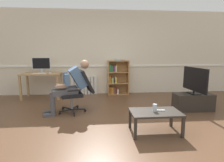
% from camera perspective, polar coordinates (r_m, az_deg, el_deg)
% --- Properties ---
extents(ground_plane, '(18.00, 18.00, 0.00)m').
position_cam_1_polar(ground_plane, '(3.52, -1.26, -13.62)').
color(ground_plane, brown).
extents(back_wall, '(12.00, 0.13, 2.70)m').
position_cam_1_polar(back_wall, '(5.89, -3.02, 9.01)').
color(back_wall, beige).
rests_on(back_wall, ground_plane).
extents(computer_desk, '(1.12, 0.63, 0.76)m').
position_cam_1_polar(computer_desk, '(5.67, -21.70, 1.19)').
color(computer_desk, tan).
rests_on(computer_desk, ground_plane).
extents(imac_monitor, '(0.54, 0.14, 0.46)m').
position_cam_1_polar(imac_monitor, '(5.71, -21.78, 5.11)').
color(imac_monitor, silver).
rests_on(imac_monitor, computer_desk).
extents(keyboard, '(0.37, 0.12, 0.02)m').
position_cam_1_polar(keyboard, '(5.53, -22.26, 2.29)').
color(keyboard, white).
rests_on(keyboard, computer_desk).
extents(computer_mouse, '(0.06, 0.10, 0.03)m').
position_cam_1_polar(computer_mouse, '(5.47, -19.23, 2.45)').
color(computer_mouse, white).
rests_on(computer_mouse, computer_desk).
extents(bookshelf, '(0.68, 0.30, 1.16)m').
position_cam_1_polar(bookshelf, '(5.77, 1.53, 1.08)').
color(bookshelf, '#AD7F4C').
rests_on(bookshelf, ground_plane).
extents(radiator, '(0.83, 0.08, 0.60)m').
position_cam_1_polar(radiator, '(5.89, -8.97, -1.37)').
color(radiator, white).
rests_on(radiator, ground_plane).
extents(office_chair, '(0.83, 0.67, 0.96)m').
position_cam_1_polar(office_chair, '(4.16, -10.81, -2.66)').
color(office_chair, black).
rests_on(office_chair, ground_plane).
extents(person_seated, '(1.05, 0.58, 1.19)m').
position_cam_1_polar(person_seated, '(4.10, -13.23, -1.15)').
color(person_seated, '#4C4C51').
rests_on(person_seated, ground_plane).
extents(tv_stand, '(0.89, 0.39, 0.40)m').
position_cam_1_polar(tv_stand, '(4.67, 24.60, -6.11)').
color(tv_stand, '#2D2823').
rests_on(tv_stand, ground_plane).
extents(tv_screen, '(0.22, 0.91, 0.62)m').
position_cam_1_polar(tv_screen, '(4.57, 25.05, 0.26)').
color(tv_screen, black).
rests_on(tv_screen, tv_stand).
extents(coffee_table, '(0.84, 0.51, 0.38)m').
position_cam_1_polar(coffee_table, '(3.14, 13.73, -10.28)').
color(coffee_table, '#332D28').
rests_on(coffee_table, ground_plane).
extents(drinking_glass, '(0.07, 0.07, 0.13)m').
position_cam_1_polar(drinking_glass, '(3.10, 13.58, -8.36)').
color(drinking_glass, silver).
rests_on(drinking_glass, coffee_table).
extents(spare_remote, '(0.15, 0.05, 0.02)m').
position_cam_1_polar(spare_remote, '(3.17, 15.30, -9.09)').
color(spare_remote, white).
rests_on(spare_remote, coffee_table).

